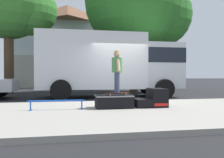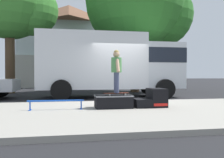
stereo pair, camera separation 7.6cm
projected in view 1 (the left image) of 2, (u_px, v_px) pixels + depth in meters
ground_plane at (126, 102)px, 9.63m from camera, size 140.00×140.00×0.00m
sidewalk_slab at (151, 112)px, 6.68m from camera, size 50.00×5.00×0.12m
skate_box at (114, 101)px, 7.04m from camera, size 1.08×0.70×0.37m
kicker_ramp at (152, 99)px, 7.26m from camera, size 0.95×0.68×0.56m
grind_rail at (57, 102)px, 6.65m from camera, size 1.56×0.28×0.27m
skateboard at (117, 93)px, 7.08m from camera, size 0.80×0.35×0.07m
skater_kid at (117, 68)px, 7.07m from camera, size 0.31×0.66×1.28m
box_truck at (111, 63)px, 11.73m from camera, size 6.91×2.63×3.05m
street_tree_main at (140, 5)px, 15.41m from camera, size 7.01×6.37×9.02m
street_tree_neighbour at (13, 2)px, 14.35m from camera, size 5.27×4.79×8.06m
house_behind at (67, 45)px, 24.72m from camera, size 9.54×8.23×8.40m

